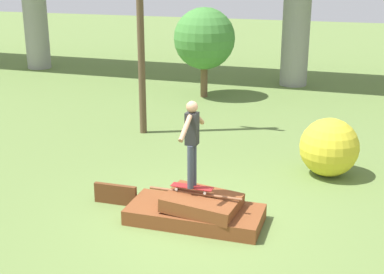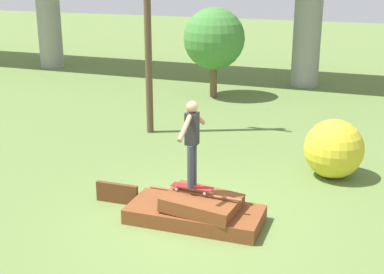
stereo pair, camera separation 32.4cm
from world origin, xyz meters
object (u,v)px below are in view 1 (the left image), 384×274
Objects in this scene: bush_yellow_flowering at (329,147)px; skateboard at (192,187)px; tree_behind_left at (204,39)px; skater at (192,138)px; utility_pole at (140,1)px.

skateboard is at bearing -125.31° from bush_yellow_flowering.
bush_yellow_flowering is at bearing -52.38° from tree_behind_left.
bush_yellow_flowering is (2.28, 3.22, -0.99)m from skater.
bush_yellow_flowering is (2.28, 3.22, -0.00)m from skateboard.
tree_behind_left is (0.36, 4.86, -1.62)m from utility_pole.
skateboard is 6.62m from utility_pole.
utility_pole is 5.33× the size of bush_yellow_flowering.
skateboard is 0.25× the size of tree_behind_left.
tree_behind_left is (-2.79, 9.79, 0.48)m from skater.
skater is (0.00, -0.00, 0.99)m from skateboard.
skateboard is 0.11× the size of utility_pole.
skater is 1.22× the size of bush_yellow_flowering.
tree_behind_left reaches higher than bush_yellow_flowering.
bush_yellow_flowering is (5.43, -1.71, -3.09)m from utility_pole.
skater is 6.22m from utility_pole.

